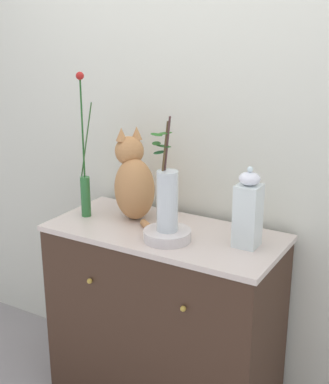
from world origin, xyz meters
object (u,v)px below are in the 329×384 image
cat_sitting (134,182)px  bowl_porcelain (167,235)px  sideboard (164,320)px  vase_glass_clear (167,198)px  jar_lidded_porcelain (248,211)px  vase_slim_green (85,181)px

cat_sitting → bowl_porcelain: (0.27, -0.16, -0.16)m
cat_sitting → bowl_porcelain: size_ratio=2.09×
sideboard → vase_glass_clear: (0.06, -0.09, 0.64)m
cat_sitting → vase_glass_clear: vase_glass_clear is taller
cat_sitting → vase_glass_clear: bearing=-30.1°
bowl_porcelain → jar_lidded_porcelain: jar_lidded_porcelain is taller
bowl_porcelain → vase_slim_green: bearing=172.8°
cat_sitting → jar_lidded_porcelain: 0.59m
sideboard → bowl_porcelain: bowl_porcelain is taller
vase_glass_clear → jar_lidded_porcelain: 0.34m
cat_sitting → sideboard: bearing=-18.2°
bowl_porcelain → vase_glass_clear: bearing=166.0°
cat_sitting → vase_glass_clear: size_ratio=0.88×
sideboard → vase_slim_green: 0.76m
cat_sitting → bowl_porcelain: 0.35m
sideboard → bowl_porcelain: size_ratio=5.19×
bowl_porcelain → vase_glass_clear: (-0.00, 0.00, 0.17)m
cat_sitting → vase_slim_green: size_ratio=0.63×
bowl_porcelain → jar_lidded_porcelain: 0.36m
sideboard → bowl_porcelain: 0.49m
sideboard → cat_sitting: size_ratio=2.49×
cat_sitting → jar_lidded_porcelain: bearing=-4.1°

